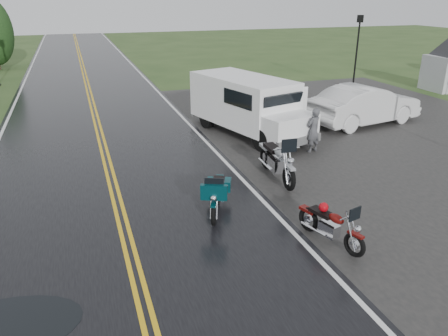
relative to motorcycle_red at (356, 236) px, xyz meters
name	(u,v)px	position (x,y,z in m)	size (l,w,h in m)	color
ground	(132,259)	(-4.55, 1.54, -0.56)	(120.00, 120.00, 0.00)	#2D471E
road	(99,131)	(-4.55, 11.54, -0.54)	(8.00, 100.00, 0.04)	black
parking_pad	(397,139)	(6.45, 6.54, -0.54)	(14.00, 24.00, 0.03)	black
motorcycle_red	(356,236)	(0.00, 0.00, 0.00)	(0.69, 1.89, 1.12)	#5F0D0A
motorcycle_teal	(214,205)	(-2.43, 2.30, 0.04)	(0.74, 2.04, 1.20)	#043035
motorcycle_silver	(290,168)	(0.22, 3.53, 0.19)	(0.92, 2.52, 1.49)	#999BA0
van_white	(263,121)	(0.88, 6.98, 0.61)	(2.23, 5.94, 2.33)	white
person_at_van	(313,131)	(2.58, 6.34, 0.24)	(0.58, 0.38, 1.59)	#47474B
sedan_white	(365,105)	(6.52, 8.84, 0.29)	(1.79, 5.14, 1.69)	silver
lamp_post_far_right	(357,53)	(10.55, 15.54, 1.58)	(0.37, 0.37, 4.28)	black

